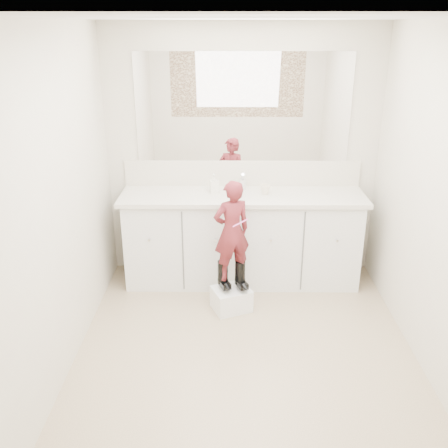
{
  "coord_description": "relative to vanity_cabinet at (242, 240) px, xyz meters",
  "views": [
    {
      "loc": [
        -0.14,
        -3.2,
        2.36
      ],
      "look_at": [
        -0.17,
        0.67,
        0.81
      ],
      "focal_mm": 40.0,
      "sensor_mm": 36.0,
      "label": 1
    }
  ],
  "objects": [
    {
      "name": "faucet",
      "position": [
        0.0,
        0.15,
        0.52
      ],
      "size": [
        0.08,
        0.08,
        0.1
      ],
      "primitive_type": "cylinder",
      "color": "silver",
      "rests_on": "countertop"
    },
    {
      "name": "floor",
      "position": [
        0.0,
        -1.23,
        -0.42
      ],
      "size": [
        3.0,
        3.0,
        0.0
      ],
      "primitive_type": "plane",
      "color": "#8A785A",
      "rests_on": "ground"
    },
    {
      "name": "dot_panel",
      "position": [
        0.0,
        -2.71,
        1.22
      ],
      "size": [
        2.0,
        0.01,
        1.2
      ],
      "primitive_type": "cube",
      "color": "#472819",
      "rests_on": "wall_front"
    },
    {
      "name": "backsplash",
      "position": [
        0.0,
        0.26,
        0.59
      ],
      "size": [
        2.28,
        0.03,
        0.25
      ],
      "primitive_type": "cube",
      "color": "beige",
      "rests_on": "countertop"
    },
    {
      "name": "wall_right",
      "position": [
        1.3,
        -1.23,
        0.78
      ],
      "size": [
        0.0,
        3.0,
        3.0
      ],
      "primitive_type": "plane",
      "rotation": [
        1.57,
        0.0,
        -1.57
      ],
      "color": "beige",
      "rests_on": "floor"
    },
    {
      "name": "ceiling",
      "position": [
        0.0,
        -1.23,
        1.97
      ],
      "size": [
        3.0,
        3.0,
        0.0
      ],
      "primitive_type": "plane",
      "rotation": [
        3.14,
        0.0,
        0.0
      ],
      "color": "white",
      "rests_on": "wall_back"
    },
    {
      "name": "wall_back",
      "position": [
        0.0,
        0.27,
        0.77
      ],
      "size": [
        2.6,
        0.0,
        2.6
      ],
      "primitive_type": "plane",
      "rotation": [
        1.57,
        0.0,
        0.0
      ],
      "color": "beige",
      "rests_on": "floor"
    },
    {
      "name": "vanity_cabinet",
      "position": [
        0.0,
        0.0,
        0.0
      ],
      "size": [
        2.2,
        0.55,
        0.85
      ],
      "primitive_type": "cube",
      "color": "silver",
      "rests_on": "floor"
    },
    {
      "name": "mirror",
      "position": [
        0.0,
        0.26,
        1.22
      ],
      "size": [
        2.0,
        0.02,
        1.0
      ],
      "primitive_type": "cube",
      "color": "white",
      "rests_on": "wall_back"
    },
    {
      "name": "countertop",
      "position": [
        0.0,
        -0.01,
        0.45
      ],
      "size": [
        2.28,
        0.58,
        0.04
      ],
      "primitive_type": "cube",
      "color": "beige",
      "rests_on": "vanity_cabinet"
    },
    {
      "name": "wall_front",
      "position": [
        0.0,
        -2.73,
        0.77
      ],
      "size": [
        2.6,
        0.0,
        2.6
      ],
      "primitive_type": "plane",
      "rotation": [
        -1.57,
        0.0,
        0.0
      ],
      "color": "beige",
      "rests_on": "floor"
    },
    {
      "name": "toothbrush",
      "position": [
        -0.04,
        -0.63,
        0.43
      ],
      "size": [
        0.13,
        0.06,
        0.06
      ],
      "primitive_type": "cylinder",
      "rotation": [
        0.0,
        1.22,
        0.39
      ],
      "color": "#FF63C2",
      "rests_on": "toddler"
    },
    {
      "name": "toddler",
      "position": [
        -0.11,
        -0.55,
        0.32
      ],
      "size": [
        0.38,
        0.32,
        0.89
      ],
      "primitive_type": "imported",
      "rotation": [
        0.0,
        0.0,
        3.53
      ],
      "color": "#A6333C",
      "rests_on": "step_stool"
    },
    {
      "name": "step_stool",
      "position": [
        -0.11,
        -0.57,
        -0.32
      ],
      "size": [
        0.39,
        0.36,
        0.2
      ],
      "primitive_type": "cube",
      "rotation": [
        0.0,
        0.0,
        0.39
      ],
      "color": "white",
      "rests_on": "floor"
    },
    {
      "name": "soap_bottle",
      "position": [
        -0.27,
        0.04,
        0.55
      ],
      "size": [
        0.09,
        0.09,
        0.18
      ],
      "primitive_type": "imported",
      "rotation": [
        0.0,
        0.0,
        0.17
      ],
      "color": "white",
      "rests_on": "countertop"
    },
    {
      "name": "boot_left",
      "position": [
        -0.18,
        -0.55,
        -0.09
      ],
      "size": [
        0.16,
        0.2,
        0.26
      ],
      "primitive_type": null,
      "rotation": [
        0.0,
        0.0,
        0.39
      ],
      "color": "black",
      "rests_on": "step_stool"
    },
    {
      "name": "cup",
      "position": [
        0.21,
        0.0,
        0.51
      ],
      "size": [
        0.13,
        0.13,
        0.09
      ],
      "primitive_type": "imported",
      "rotation": [
        0.0,
        0.0,
        0.43
      ],
      "color": "beige",
      "rests_on": "countertop"
    },
    {
      "name": "boot_right",
      "position": [
        -0.03,
        -0.55,
        -0.09
      ],
      "size": [
        0.16,
        0.2,
        0.26
      ],
      "primitive_type": null,
      "rotation": [
        0.0,
        0.0,
        0.39
      ],
      "color": "black",
      "rests_on": "step_stool"
    },
    {
      "name": "wall_left",
      "position": [
        -1.3,
        -1.23,
        0.78
      ],
      "size": [
        0.0,
        3.0,
        3.0
      ],
      "primitive_type": "plane",
      "rotation": [
        1.57,
        0.0,
        1.57
      ],
      "color": "beige",
      "rests_on": "floor"
    }
  ]
}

